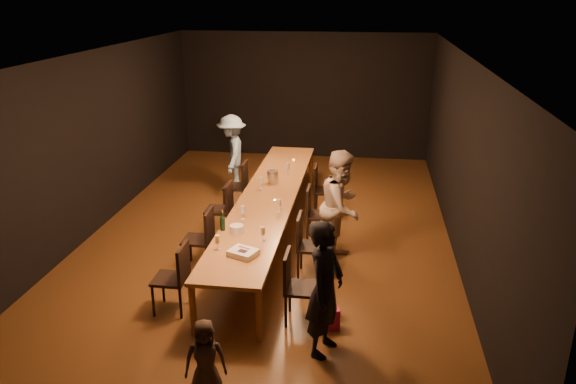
# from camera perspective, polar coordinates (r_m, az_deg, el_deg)

# --- Properties ---
(ground) EXTENTS (10.00, 10.00, 0.00)m
(ground) POSITION_cam_1_polar(r_m,az_deg,el_deg) (9.47, -1.95, -4.64)
(ground) COLOR #452911
(ground) RESTS_ON ground
(room_shell) EXTENTS (6.04, 10.04, 3.02)m
(room_shell) POSITION_cam_1_polar(r_m,az_deg,el_deg) (8.81, -2.11, 7.74)
(room_shell) COLOR black
(room_shell) RESTS_ON ground
(table) EXTENTS (0.90, 6.00, 0.75)m
(table) POSITION_cam_1_polar(r_m,az_deg,el_deg) (9.20, -2.00, -0.66)
(table) COLOR brown
(table) RESTS_ON ground
(chair_right_0) EXTENTS (0.42, 0.42, 0.93)m
(chair_right_0) POSITION_cam_1_polar(r_m,az_deg,el_deg) (7.03, 1.46, -9.67)
(chair_right_0) COLOR black
(chair_right_0) RESTS_ON ground
(chair_right_1) EXTENTS (0.42, 0.42, 0.93)m
(chair_right_1) POSITION_cam_1_polar(r_m,az_deg,el_deg) (8.09, 2.48, -5.50)
(chair_right_1) COLOR black
(chair_right_1) RESTS_ON ground
(chair_right_2) EXTENTS (0.42, 0.42, 0.93)m
(chair_right_2) POSITION_cam_1_polar(r_m,az_deg,el_deg) (9.19, 3.24, -2.31)
(chair_right_2) COLOR black
(chair_right_2) RESTS_ON ground
(chair_right_3) EXTENTS (0.42, 0.42, 0.93)m
(chair_right_3) POSITION_cam_1_polar(r_m,az_deg,el_deg) (10.30, 3.84, 0.20)
(chair_right_3) COLOR black
(chair_right_3) RESTS_ON ground
(chair_left_0) EXTENTS (0.42, 0.42, 0.93)m
(chair_left_0) POSITION_cam_1_polar(r_m,az_deg,el_deg) (7.40, -11.88, -8.54)
(chair_left_0) COLOR black
(chair_left_0) RESTS_ON ground
(chair_left_1) EXTENTS (0.42, 0.42, 0.93)m
(chair_left_1) POSITION_cam_1_polar(r_m,az_deg,el_deg) (8.41, -9.16, -4.73)
(chair_left_1) COLOR black
(chair_left_1) RESTS_ON ground
(chair_left_2) EXTENTS (0.42, 0.42, 0.93)m
(chair_left_2) POSITION_cam_1_polar(r_m,az_deg,el_deg) (9.47, -7.06, -1.74)
(chair_left_2) COLOR black
(chair_left_2) RESTS_ON ground
(chair_left_3) EXTENTS (0.42, 0.42, 0.93)m
(chair_left_3) POSITION_cam_1_polar(r_m,az_deg,el_deg) (10.56, -5.39, 0.64)
(chair_left_3) COLOR black
(chair_left_3) RESTS_ON ground
(woman_birthday) EXTENTS (0.54, 0.67, 1.61)m
(woman_birthday) POSITION_cam_1_polar(r_m,az_deg,el_deg) (6.33, 3.77, -9.77)
(woman_birthday) COLOR black
(woman_birthday) RESTS_ON ground
(woman_tan) EXTENTS (0.91, 1.02, 1.73)m
(woman_tan) POSITION_cam_1_polar(r_m,az_deg,el_deg) (8.45, 5.45, -1.46)
(woman_tan) COLOR beige
(woman_tan) RESTS_ON ground
(man_blue) EXTENTS (0.78, 1.11, 1.57)m
(man_blue) POSITION_cam_1_polar(r_m,az_deg,el_deg) (11.50, -5.70, 3.94)
(man_blue) COLOR #86ABCF
(man_blue) RESTS_ON ground
(child) EXTENTS (0.48, 0.38, 0.87)m
(child) POSITION_cam_1_polar(r_m,az_deg,el_deg) (5.94, -8.39, -16.46)
(child) COLOR #3F2E23
(child) RESTS_ON ground
(gift_bag_red) EXTENTS (0.26, 0.18, 0.28)m
(gift_bag_red) POSITION_cam_1_polar(r_m,az_deg,el_deg) (7.05, 4.25, -12.74)
(gift_bag_red) COLOR #C41D52
(gift_bag_red) RESTS_ON ground
(gift_bag_blue) EXTENTS (0.27, 0.20, 0.32)m
(gift_bag_blue) POSITION_cam_1_polar(r_m,az_deg,el_deg) (7.29, 3.65, -11.34)
(gift_bag_blue) COLOR #2451A0
(gift_bag_blue) RESTS_ON ground
(birthday_cake) EXTENTS (0.42, 0.38, 0.08)m
(birthday_cake) POSITION_cam_1_polar(r_m,az_deg,el_deg) (7.17, -4.58, -6.18)
(birthday_cake) COLOR white
(birthday_cake) RESTS_ON table
(plate_stack) EXTENTS (0.22, 0.22, 0.11)m
(plate_stack) POSITION_cam_1_polar(r_m,az_deg,el_deg) (7.83, -5.24, -3.76)
(plate_stack) COLOR white
(plate_stack) RESTS_ON table
(champagne_bottle) EXTENTS (0.09, 0.09, 0.30)m
(champagne_bottle) POSITION_cam_1_polar(r_m,az_deg,el_deg) (7.89, -6.68, -2.86)
(champagne_bottle) COLOR black
(champagne_bottle) RESTS_ON table
(ice_bucket) EXTENTS (0.22, 0.22, 0.22)m
(ice_bucket) POSITION_cam_1_polar(r_m,az_deg,el_deg) (9.77, -1.56, 1.55)
(ice_bucket) COLOR #BCBDC1
(ice_bucket) RESTS_ON table
(wineglass_0) EXTENTS (0.06, 0.06, 0.21)m
(wineglass_0) POSITION_cam_1_polar(r_m,az_deg,el_deg) (7.33, -7.16, -5.11)
(wineglass_0) COLOR beige
(wineglass_0) RESTS_ON table
(wineglass_1) EXTENTS (0.06, 0.06, 0.21)m
(wineglass_1) POSITION_cam_1_polar(r_m,az_deg,el_deg) (7.53, -2.59, -4.29)
(wineglass_1) COLOR beige
(wineglass_1) RESTS_ON table
(wineglass_2) EXTENTS (0.06, 0.06, 0.21)m
(wineglass_2) POSITION_cam_1_polar(r_m,az_deg,el_deg) (8.25, -4.62, -2.10)
(wineglass_2) COLOR silver
(wineglass_2) RESTS_ON table
(wineglass_3) EXTENTS (0.06, 0.06, 0.21)m
(wineglass_3) POSITION_cam_1_polar(r_m,az_deg,el_deg) (8.48, -0.93, -1.40)
(wineglass_3) COLOR beige
(wineglass_3) RESTS_ON table
(wineglass_4) EXTENTS (0.06, 0.06, 0.21)m
(wineglass_4) POSITION_cam_1_polar(r_m,az_deg,el_deg) (9.48, -2.76, 0.92)
(wineglass_4) COLOR silver
(wineglass_4) RESTS_ON table
(wineglass_5) EXTENTS (0.06, 0.06, 0.21)m
(wineglass_5) POSITION_cam_1_polar(r_m,az_deg,el_deg) (10.24, -0.02, 2.42)
(wineglass_5) COLOR silver
(wineglass_5) RESTS_ON table
(tealight_near) EXTENTS (0.05, 0.05, 0.03)m
(tealight_near) POSITION_cam_1_polar(r_m,az_deg,el_deg) (7.25, -3.78, -6.08)
(tealight_near) COLOR #B2B7B2
(tealight_near) RESTS_ON table
(tealight_mid) EXTENTS (0.05, 0.05, 0.03)m
(tealight_mid) POSITION_cam_1_polar(r_m,az_deg,el_deg) (8.91, -1.36, -0.93)
(tealight_mid) COLOR #B2B7B2
(tealight_mid) RESTS_ON table
(tealight_far) EXTENTS (0.05, 0.05, 0.03)m
(tealight_far) POSITION_cam_1_polar(r_m,az_deg,el_deg) (11.02, 0.57, 3.21)
(tealight_far) COLOR #B2B7B2
(tealight_far) RESTS_ON table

